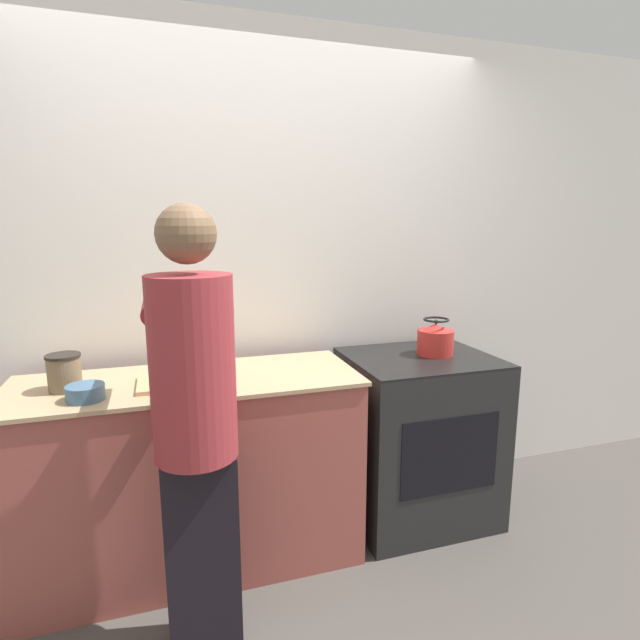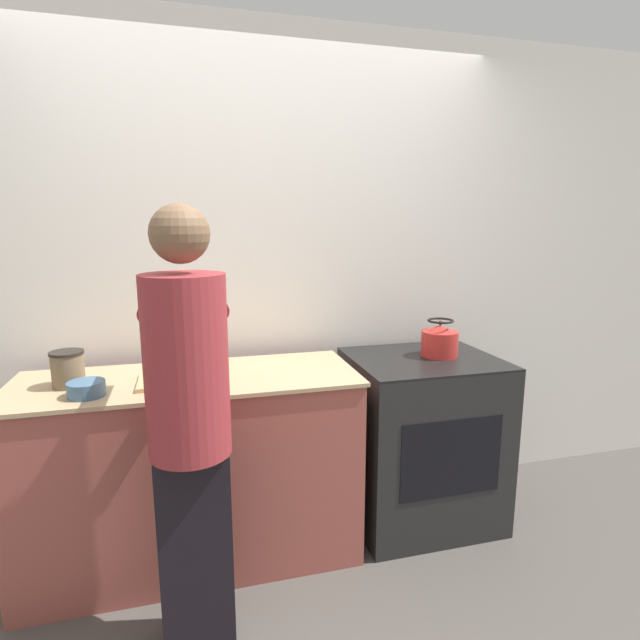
{
  "view_description": "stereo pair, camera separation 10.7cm",
  "coord_description": "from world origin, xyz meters",
  "views": [
    {
      "loc": [
        -0.49,
        -1.93,
        1.59
      ],
      "look_at": [
        0.19,
        0.2,
        1.15
      ],
      "focal_mm": 28.0,
      "sensor_mm": 36.0,
      "label": 1
    },
    {
      "loc": [
        -0.39,
        -1.96,
        1.59
      ],
      "look_at": [
        0.19,
        0.2,
        1.15
      ],
      "focal_mm": 28.0,
      "sensor_mm": 36.0,
      "label": 2
    }
  ],
  "objects": [
    {
      "name": "cutting_board",
      "position": [
        -0.46,
        0.23,
        0.91
      ],
      "size": [
        0.3,
        0.25,
        0.02
      ],
      "color": "tan",
      "rests_on": "counter"
    },
    {
      "name": "counter",
      "position": [
        -0.4,
        0.28,
        0.45
      ],
      "size": [
        1.53,
        0.59,
        0.9
      ],
      "color": "#9E4C42",
      "rests_on": "ground_plane"
    },
    {
      "name": "kettle",
      "position": [
        0.88,
        0.34,
        0.98
      ],
      "size": [
        0.19,
        0.19,
        0.2
      ],
      "color": "red",
      "rests_on": "oven"
    },
    {
      "name": "person",
      "position": [
        -0.41,
        -0.22,
        0.91
      ],
      "size": [
        0.33,
        0.57,
        1.65
      ],
      "color": "black",
      "rests_on": "ground_plane"
    },
    {
      "name": "wall_back",
      "position": [
        0.0,
        0.71,
        1.3
      ],
      "size": [
        8.0,
        0.05,
        2.6
      ],
      "color": "white",
      "rests_on": "ground_plane"
    },
    {
      "name": "ground_plane",
      "position": [
        0.0,
        0.0,
        0.0
      ],
      "size": [
        12.0,
        12.0,
        0.0
      ],
      "primitive_type": "plane",
      "color": "#4C4742"
    },
    {
      "name": "bowl_prep",
      "position": [
        -0.8,
        0.13,
        0.93
      ],
      "size": [
        0.15,
        0.15,
        0.06
      ],
      "color": "#426684",
      "rests_on": "counter"
    },
    {
      "name": "canister_jar",
      "position": [
        -0.9,
        0.28,
        0.98
      ],
      "size": [
        0.14,
        0.14,
        0.15
      ],
      "color": "#756047",
      "rests_on": "counter"
    },
    {
      "name": "oven",
      "position": [
        0.78,
        0.32,
        0.45
      ],
      "size": [
        0.75,
        0.64,
        0.9
      ],
      "color": "black",
      "rests_on": "ground_plane"
    },
    {
      "name": "knife",
      "position": [
        -0.45,
        0.26,
        0.92
      ],
      "size": [
        0.22,
        0.1,
        0.01
      ],
      "rotation": [
        0.0,
        0.0,
        0.3
      ],
      "color": "silver",
      "rests_on": "cutting_board"
    }
  ]
}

